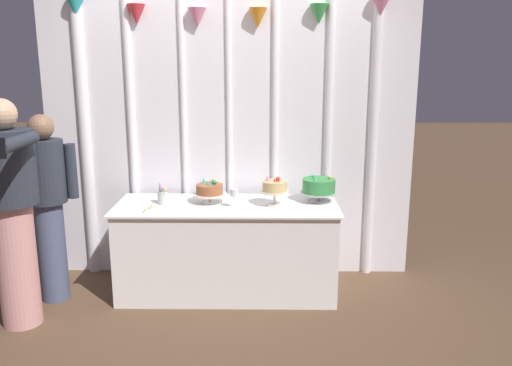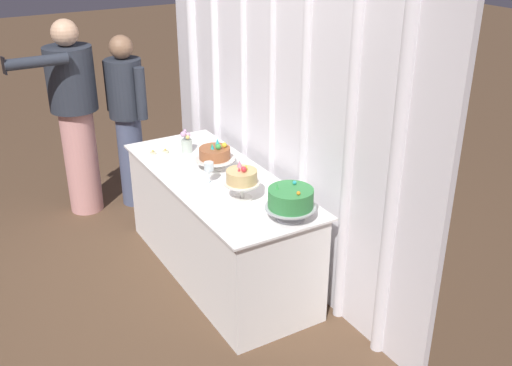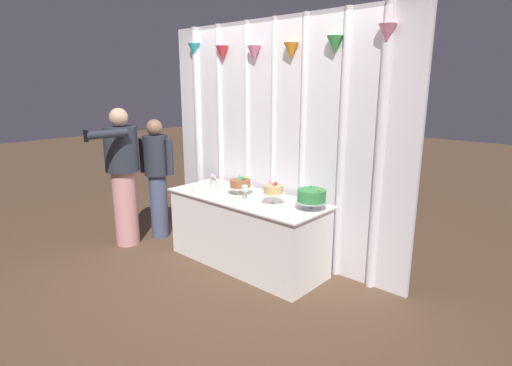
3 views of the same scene
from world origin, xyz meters
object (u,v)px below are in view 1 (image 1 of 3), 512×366
Objects in this scene: tealight_far_left at (145,211)px; cake_display_rightmost at (319,187)px; guest_man_dark_suit at (11,207)px; cake_table at (227,249)px; flower_vase at (162,195)px; guest_man_pink_jacket at (48,201)px; cake_display_center at (275,188)px; cake_display_leftmost at (210,190)px; wine_glass at (234,194)px; tealight_near_left at (152,208)px.

cake_display_rightmost is at bearing 13.62° from tealight_far_left.
guest_man_dark_suit is at bearing -163.38° from cake_display_rightmost.
flower_vase is at bearing 178.58° from cake_table.
cake_display_rightmost is 2.12m from guest_man_pink_jacket.
flower_vase is 1.10m from guest_man_dark_suit.
tealight_far_left is 0.03× the size of guest_man_dark_suit.
guest_man_dark_suit is (-0.94, -0.56, 0.06)m from flower_vase.
cake_table is 0.64m from cake_display_center.
guest_man_dark_suit reaches higher than tealight_far_left.
cake_display_rightmost reaches higher than cake_display_leftmost.
wine_glass is at bearing -35.78° from cake_display_leftmost.
cake_display_center is 1.75m from guest_man_pink_jacket.
wine_glass is (0.06, -0.09, 0.48)m from cake_table.
cake_table is 1.20× the size of guest_man_pink_jacket.
cake_table is 11.81× the size of wine_glass.
cake_display_rightmost is at bearing 16.62° from guest_man_dark_suit.
wine_glass is at bearing -53.45° from cake_table.
tealight_far_left is (-0.66, -0.13, -0.10)m from wine_glass.
flower_vase is 0.87m from guest_man_pink_jacket.
cake_table is 6.32× the size of cake_display_leftmost.
cake_display_rightmost is at bearing 4.20° from flower_vase.
cake_display_leftmost reaches higher than wine_glass.
wine_glass is 1.43m from guest_man_pink_jacket.
guest_man_pink_jacket is at bearing -169.87° from flower_vase.
wine_glass is 0.86× the size of flower_vase.
cake_display_rightmost reaches higher than cake_table.
tealight_far_left reaches higher than cake_table.
tealight_near_left is 0.03× the size of guest_man_dark_suit.
guest_man_pink_jacket is (-2.10, -0.24, -0.05)m from cake_display_rightmost.
cake_display_rightmost is 6.97× the size of tealight_far_left.
guest_man_dark_suit is (-0.88, -0.42, 0.12)m from tealight_near_left.
cake_display_rightmost reaches higher than tealight_near_left.
guest_man_pink_jacket is at bearing -174.14° from cake_table.
tealight_near_left is at bearing -112.17° from flower_vase.
guest_man_pink_jacket is at bearing 174.11° from tealight_far_left.
flower_vase is (-0.51, 0.01, 0.44)m from cake_table.
cake_table is at bearing 5.86° from guest_man_pink_jacket.
wine_glass is 0.64m from tealight_near_left.
cake_table is at bearing 20.15° from tealight_far_left.
flower_vase is 0.11× the size of guest_man_dark_suit.
tealight_near_left is at bearing -172.98° from cake_display_center.
tealight_far_left is at bearing -168.74° from wine_glass.
cake_display_leftmost is at bearing -177.06° from cake_display_rightmost.
guest_man_pink_jacket reaches higher than tealight_near_left.
cake_display_leftmost is (-0.14, 0.06, 0.47)m from cake_table.
tealight_near_left is (-0.57, -0.13, 0.38)m from cake_table.
flower_vase is (-0.37, -0.05, -0.03)m from cake_display_leftmost.
tealight_near_left is at bearing 25.26° from guest_man_dark_suit.
guest_man_dark_suit reaches higher than wine_glass.
cake_display_center reaches higher than tealight_far_left.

